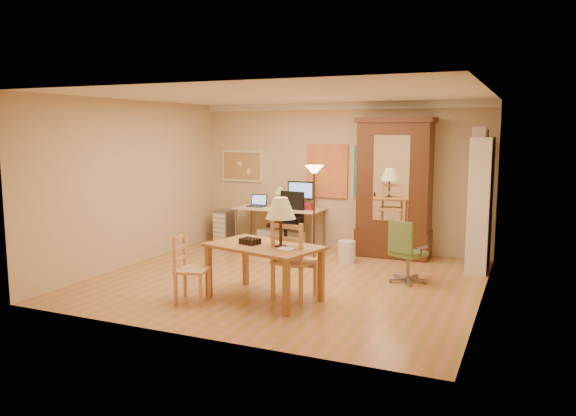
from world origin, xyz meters
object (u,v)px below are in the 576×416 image
at_px(computer_desk, 282,223).
at_px(office_chair_green, 406,266).
at_px(office_chair_black, 287,236).
at_px(bookshelf, 480,205).
at_px(dining_table, 270,235).
at_px(armoire, 394,197).

relative_size(computer_desk, office_chair_green, 1.80).
height_order(office_chair_black, bookshelf, bookshelf).
xyz_separation_m(dining_table, computer_desk, (-1.24, 3.12, -0.40)).
bearing_deg(office_chair_black, bookshelf, 0.02).
bearing_deg(office_chair_green, dining_table, -132.94).
bearing_deg(bookshelf, dining_table, -130.31).
height_order(computer_desk, office_chair_green, computer_desk).
relative_size(office_chair_black, office_chair_green, 1.18).
height_order(computer_desk, office_chair_black, computer_desk).
bearing_deg(office_chair_black, armoire, 13.29).
distance_m(office_chair_green, bookshelf, 1.69).
height_order(office_chair_black, armoire, armoire).
distance_m(computer_desk, bookshelf, 3.65).
bearing_deg(office_chair_green, armoire, 109.46).
xyz_separation_m(office_chair_black, armoire, (1.87, 0.44, 0.76)).
xyz_separation_m(office_chair_green, armoire, (-0.58, 1.64, 0.81)).
bearing_deg(dining_table, computer_desk, 111.58).
bearing_deg(armoire, computer_desk, -177.82).
bearing_deg(bookshelf, office_chair_green, -126.52).
height_order(dining_table, computer_desk, dining_table).
xyz_separation_m(office_chair_green, bookshelf, (0.89, 1.20, 0.80)).
distance_m(computer_desk, office_chair_black, 0.47).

